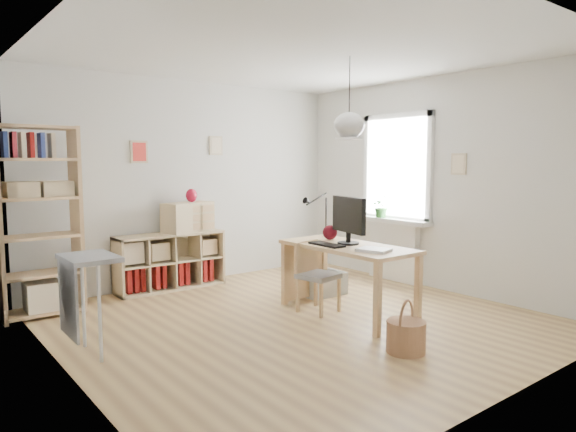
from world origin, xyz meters
TOP-DOWN VIEW (x-y plane):
  - ground at (0.00, 0.00)m, footprint 4.50×4.50m
  - room_shell at (0.55, -0.15)m, footprint 4.50×4.50m
  - window_unit at (2.23, 0.60)m, footprint 0.07×1.16m
  - radiator at (2.19, 0.60)m, footprint 0.10×0.80m
  - windowsill at (2.14, 0.60)m, footprint 0.22×1.20m
  - desk at (0.55, -0.15)m, footprint 0.70×1.50m
  - cube_shelf at (-0.47, 2.08)m, footprint 1.40×0.38m
  - tall_bookshelf at (-2.04, 1.80)m, footprint 0.80×0.38m
  - side_table at (-2.04, 0.35)m, footprint 0.40×0.55m
  - chair at (0.35, 0.14)m, footprint 0.44×0.44m
  - wicker_basket at (0.15, -1.26)m, footprint 0.33×0.33m
  - storage_chest at (0.89, 0.67)m, footprint 0.54×0.61m
  - monitor at (0.59, -0.12)m, footprint 0.23×0.58m
  - keyboard at (0.34, -0.05)m, footprint 0.17×0.43m
  - task_lamp at (0.60, 0.43)m, footprint 0.45×0.17m
  - yarn_ball at (0.66, 0.24)m, footprint 0.16×0.16m
  - paper_tray at (0.47, -0.60)m, footprint 0.31×0.35m
  - drawer_chest at (-0.19, 2.04)m, footprint 0.73×0.47m
  - red_vase at (-0.13, 2.04)m, footprint 0.15×0.15m
  - potted_plant at (2.12, 0.77)m, footprint 0.34×0.32m

SIDE VIEW (x-z plane):
  - ground at x=0.00m, z-range 0.00..0.00m
  - wicker_basket at x=0.15m, z-range -0.08..0.38m
  - storage_chest at x=0.89m, z-range -0.10..0.47m
  - cube_shelf at x=-0.47m, z-range -0.06..0.66m
  - radiator at x=2.19m, z-range 0.00..0.80m
  - chair at x=0.35m, z-range 0.05..0.82m
  - desk at x=0.55m, z-range 0.28..1.03m
  - side_table at x=-2.04m, z-range 0.24..1.09m
  - keyboard at x=0.34m, z-range 0.75..0.77m
  - paper_tray at x=0.47m, z-range 0.75..0.78m
  - windowsill at x=2.14m, z-range 0.80..0.86m
  - yarn_ball at x=0.66m, z-range 0.75..0.91m
  - drawer_chest at x=-0.19m, z-range 0.72..1.10m
  - potted_plant at x=2.12m, z-range 0.86..1.16m
  - monitor at x=0.59m, z-range 0.78..1.29m
  - task_lamp at x=0.60m, z-range 0.84..1.32m
  - tall_bookshelf at x=-2.04m, z-range 0.09..2.09m
  - red_vase at x=-0.13m, z-range 1.10..1.28m
  - window_unit at x=2.23m, z-range 0.82..2.28m
  - room_shell at x=0.55m, z-range -0.25..4.25m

